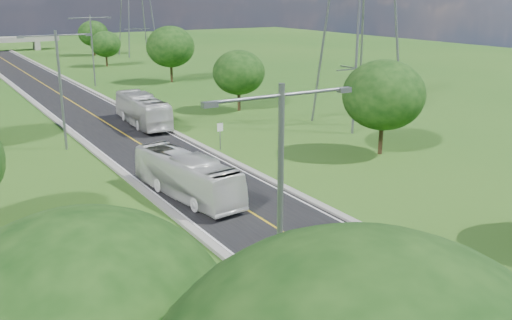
# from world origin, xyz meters

# --- Properties ---
(ground) EXTENTS (260.00, 260.00, 0.00)m
(ground) POSITION_xyz_m (0.00, 60.00, 0.00)
(ground) COLOR #255818
(ground) RESTS_ON ground
(road) EXTENTS (8.00, 150.00, 0.06)m
(road) POSITION_xyz_m (0.00, 66.00, 0.03)
(road) COLOR black
(road) RESTS_ON ground
(curb_left) EXTENTS (0.50, 150.00, 0.22)m
(curb_left) POSITION_xyz_m (-4.25, 66.00, 0.11)
(curb_left) COLOR gray
(curb_left) RESTS_ON ground
(curb_right) EXTENTS (0.50, 150.00, 0.22)m
(curb_right) POSITION_xyz_m (4.25, 66.00, 0.11)
(curb_right) COLOR gray
(curb_right) RESTS_ON ground
(speed_limit_sign) EXTENTS (0.55, 0.09, 2.40)m
(speed_limit_sign) POSITION_xyz_m (5.20, 37.98, 1.60)
(speed_limit_sign) COLOR slate
(speed_limit_sign) RESTS_ON ground
(streetlight_near_left) EXTENTS (5.90, 0.25, 10.00)m
(streetlight_near_left) POSITION_xyz_m (-6.00, 12.00, 5.94)
(streetlight_near_left) COLOR slate
(streetlight_near_left) RESTS_ON ground
(streetlight_mid_left) EXTENTS (5.90, 0.25, 10.00)m
(streetlight_mid_left) POSITION_xyz_m (-6.00, 45.00, 5.94)
(streetlight_mid_left) COLOR slate
(streetlight_mid_left) RESTS_ON ground
(streetlight_far_right) EXTENTS (5.90, 0.25, 10.00)m
(streetlight_far_right) POSITION_xyz_m (6.00, 78.00, 5.94)
(streetlight_far_right) COLOR slate
(streetlight_far_right) RESTS_ON ground
(tree_rb) EXTENTS (6.72, 6.72, 7.82)m
(tree_rb) POSITION_xyz_m (16.00, 30.00, 4.95)
(tree_rb) COLOR black
(tree_rb) RESTS_ON ground
(tree_rc) EXTENTS (5.88, 5.88, 6.84)m
(tree_rc) POSITION_xyz_m (15.00, 52.00, 4.33)
(tree_rc) COLOR black
(tree_rc) RESTS_ON ground
(tree_rd) EXTENTS (7.14, 7.14, 8.30)m
(tree_rd) POSITION_xyz_m (17.00, 76.00, 5.27)
(tree_rd) COLOR black
(tree_rd) RESTS_ON ground
(tree_re) EXTENTS (5.46, 5.46, 6.35)m
(tree_re) POSITION_xyz_m (14.50, 100.00, 4.02)
(tree_re) COLOR black
(tree_re) RESTS_ON ground
(tree_rf) EXTENTS (6.30, 6.30, 7.33)m
(tree_rf) POSITION_xyz_m (18.00, 120.00, 4.64)
(tree_rf) COLOR black
(tree_rf) RESTS_ON ground
(bus_outbound) EXTENTS (3.17, 11.13, 3.06)m
(bus_outbound) POSITION_xyz_m (2.92, 50.34, 1.59)
(bus_outbound) COLOR silver
(bus_outbound) RESTS_ON road
(bus_inbound) EXTENTS (3.54, 10.42, 2.85)m
(bus_inbound) POSITION_xyz_m (-2.13, 28.72, 1.48)
(bus_inbound) COLOR silver
(bus_inbound) RESTS_ON road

